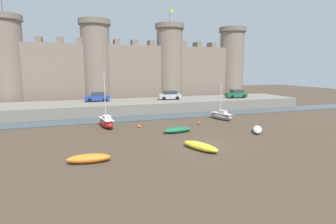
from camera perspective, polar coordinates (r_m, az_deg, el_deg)
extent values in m
plane|color=#4C3D2D|center=(25.76, 7.56, -7.15)|extent=(160.00, 160.00, 0.00)
cube|color=#3D4C56|center=(40.08, -2.41, -1.06)|extent=(80.00, 4.50, 0.10)
cube|color=gray|center=(46.87, -4.91, 1.44)|extent=(57.94, 10.00, 1.74)
cube|color=gray|center=(55.29, -7.25, 7.93)|extent=(45.94, 2.80, 12.02)
cylinder|color=gray|center=(55.47, -31.51, 8.54)|extent=(5.46, 5.46, 15.65)
cylinder|color=#796B5D|center=(56.18, -32.26, 17.03)|extent=(6.11, 6.11, 1.00)
cylinder|color=#4C4742|center=(56.53, -32.45, 19.02)|extent=(0.10, 0.10, 3.00)
cylinder|color=gray|center=(54.28, -15.35, 9.58)|extent=(5.46, 5.46, 15.65)
cylinder|color=#796B5D|center=(55.00, -15.74, 18.27)|extent=(6.11, 6.11, 1.00)
cylinder|color=gray|center=(57.31, 0.34, 9.87)|extent=(5.46, 5.46, 15.65)
cylinder|color=#796B5D|center=(57.99, 0.35, 18.12)|extent=(6.11, 6.11, 1.00)
cylinder|color=#4C4742|center=(58.33, 0.35, 20.07)|extent=(0.10, 0.10, 3.00)
cube|color=yellow|center=(58.71, 0.80, 21.19)|extent=(0.80, 0.04, 0.50)
cylinder|color=gray|center=(63.96, 13.61, 9.55)|extent=(5.46, 5.46, 15.65)
cylinder|color=#796B5D|center=(64.57, 13.91, 16.96)|extent=(6.11, 6.11, 1.00)
cube|color=gray|center=(54.82, -26.32, 13.92)|extent=(1.10, 2.52, 1.10)
cube|color=gray|center=(54.51, -22.54, 14.20)|extent=(1.10, 2.52, 1.10)
cube|color=gray|center=(54.43, -18.72, 14.42)|extent=(1.10, 2.52, 1.10)
cube|color=gray|center=(54.94, -11.12, 14.68)|extent=(1.10, 2.52, 1.10)
cube|color=gray|center=(55.54, -7.40, 14.71)|extent=(1.10, 2.52, 1.10)
cube|color=gray|center=(56.34, -3.76, 14.69)|extent=(1.10, 2.52, 1.10)
cube|color=gray|center=(58.56, 3.13, 14.49)|extent=(1.10, 2.52, 1.10)
cube|color=gray|center=(59.95, 6.36, 14.33)|extent=(1.10, 2.52, 1.10)
cube|color=gray|center=(61.51, 9.42, 14.13)|extent=(1.10, 2.52, 1.10)
ellipsoid|color=yellow|center=(24.18, 7.04, -7.41)|extent=(2.69, 4.11, 0.67)
ellipsoid|color=#F2F246|center=(24.16, 7.04, -7.27)|extent=(2.17, 3.35, 0.37)
cube|color=beige|center=(23.97, 7.59, -7.32)|extent=(1.02, 0.59, 0.06)
cube|color=beige|center=(25.14, 4.36, -6.52)|extent=(0.72, 0.52, 0.08)
ellipsoid|color=orange|center=(21.73, -16.84, -9.64)|extent=(3.45, 1.39, 0.70)
ellipsoid|color=gold|center=(21.71, -16.85, -9.49)|extent=(2.83, 1.10, 0.39)
cube|color=beige|center=(21.68, -16.18, -9.37)|extent=(0.28, 0.96, 0.06)
cube|color=beige|center=(21.82, -20.34, -9.52)|extent=(0.33, 0.63, 0.08)
ellipsoid|color=red|center=(33.94, -13.28, -2.33)|extent=(1.92, 4.47, 1.12)
cube|color=silver|center=(33.84, -13.31, -1.46)|extent=(1.65, 3.93, 0.08)
cube|color=silver|center=(33.48, -13.19, -1.12)|extent=(0.99, 1.32, 0.44)
cylinder|color=silver|center=(33.63, -13.60, 3.67)|extent=(0.10, 0.10, 5.98)
cylinder|color=silver|center=(33.34, -13.15, -0.76)|extent=(0.39, 1.94, 0.08)
ellipsoid|color=#1E6B47|center=(30.38, 2.03, -3.90)|extent=(3.64, 1.59, 0.65)
ellipsoid|color=#339266|center=(30.36, 2.03, -3.79)|extent=(2.98, 1.25, 0.36)
cube|color=beige|center=(30.23, 1.58, -3.76)|extent=(0.32, 1.02, 0.06)
cube|color=beige|center=(31.00, 4.29, -3.50)|extent=(0.35, 0.68, 0.08)
ellipsoid|color=gray|center=(38.84, 11.51, -0.94)|extent=(2.15, 4.15, 0.96)
cube|color=silver|center=(38.76, 11.53, -0.30)|extent=(1.86, 3.64, 0.08)
cube|color=silver|center=(38.52, 11.87, 0.02)|extent=(0.98, 1.27, 0.44)
cylinder|color=silver|center=(38.62, 11.42, 2.77)|extent=(0.10, 0.10, 4.06)
cylinder|color=silver|center=(38.41, 11.99, 0.34)|extent=(0.58, 1.76, 0.08)
ellipsoid|color=silver|center=(32.10, 18.88, -3.62)|extent=(2.68, 3.10, 0.71)
ellipsoid|color=white|center=(32.09, 18.88, -3.52)|extent=(2.16, 2.52, 0.39)
cube|color=beige|center=(32.31, 18.88, -3.36)|extent=(0.81, 0.67, 0.06)
cube|color=beige|center=(30.90, 18.90, -3.96)|extent=(0.61, 0.56, 0.08)
sphere|color=#E04C1E|center=(35.10, 6.80, -2.36)|extent=(0.41, 0.41, 0.41)
sphere|color=orange|center=(33.00, -6.30, -3.12)|extent=(0.39, 0.39, 0.39)
cube|color=#1E6638|center=(52.74, 14.58, 3.65)|extent=(4.19, 1.94, 0.80)
cube|color=#2D3842|center=(52.75, 14.76, 4.41)|extent=(2.34, 1.62, 0.64)
cylinder|color=black|center=(51.40, 13.81, 3.23)|extent=(0.65, 0.22, 0.64)
cylinder|color=black|center=(52.88, 12.92, 3.43)|extent=(0.65, 0.22, 0.64)
cylinder|color=black|center=(52.68, 16.23, 3.27)|extent=(0.65, 0.22, 0.64)
cylinder|color=black|center=(54.13, 15.29, 3.47)|extent=(0.65, 0.22, 0.64)
cube|color=#263F99|center=(47.06, -15.16, 2.98)|extent=(4.19, 1.94, 0.80)
cube|color=#2D3842|center=(47.00, -15.01, 3.84)|extent=(2.34, 1.62, 0.64)
cylinder|color=black|center=(46.26, -16.71, 2.46)|extent=(0.65, 0.22, 0.64)
cylinder|color=black|center=(47.95, -16.67, 2.69)|extent=(0.65, 0.22, 0.64)
cylinder|color=black|center=(46.27, -13.56, 2.60)|extent=(0.65, 0.22, 0.64)
cylinder|color=black|center=(47.96, -13.63, 2.82)|extent=(0.65, 0.22, 0.64)
cube|color=#B2B5B7|center=(48.25, 0.31, 3.45)|extent=(4.19, 1.94, 0.80)
cube|color=#2D3842|center=(48.23, 0.48, 4.29)|extent=(2.34, 1.62, 0.64)
cylinder|color=black|center=(47.14, -0.90, 2.97)|extent=(0.65, 0.22, 0.64)
cylinder|color=black|center=(48.78, -1.40, 3.18)|extent=(0.65, 0.22, 0.64)
cylinder|color=black|center=(47.83, 2.05, 3.06)|extent=(0.65, 0.22, 0.64)
cylinder|color=black|center=(49.45, 1.47, 3.27)|extent=(0.65, 0.22, 0.64)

